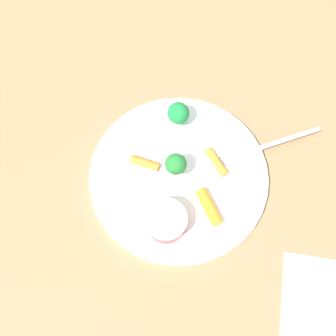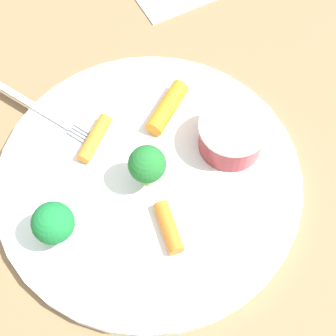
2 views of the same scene
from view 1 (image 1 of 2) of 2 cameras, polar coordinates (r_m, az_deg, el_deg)
name	(u,v)px [view 1 (image 1 of 2)]	position (r m, az deg, el deg)	size (l,w,h in m)	color
ground_plane	(179,178)	(0.67, 1.39, -1.29)	(2.40, 2.40, 0.00)	olive
plate	(179,176)	(0.66, 1.40, -1.10)	(0.27, 0.27, 0.01)	white
sauce_cup	(166,222)	(0.62, -0.26, -7.03)	(0.06, 0.06, 0.03)	maroon
broccoli_floret_0	(178,113)	(0.67, 1.37, 7.16)	(0.03, 0.03, 0.04)	#7EBC5C
broccoli_floret_1	(176,164)	(0.63, 1.05, 0.53)	(0.03, 0.03, 0.05)	#96BE61
carrot_stick_0	(209,207)	(0.63, 5.41, -5.10)	(0.02, 0.02, 0.06)	orange
carrot_stick_1	(217,162)	(0.66, 6.38, 0.79)	(0.01, 0.01, 0.05)	orange
carrot_stick_2	(145,163)	(0.66, -3.07, 0.67)	(0.01, 0.01, 0.04)	orange
fork	(266,146)	(0.69, 12.74, 2.82)	(0.15, 0.10, 0.00)	#AFB2B8
napkin	(330,328)	(0.66, 20.48, -19.07)	(0.19, 0.13, 0.00)	white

